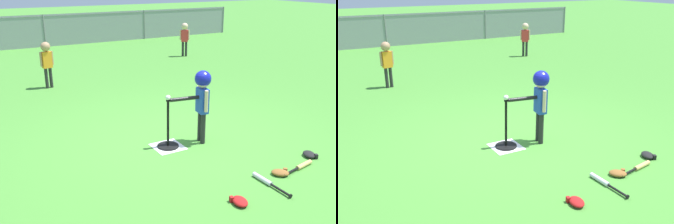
% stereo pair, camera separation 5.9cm
% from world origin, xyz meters
% --- Properties ---
extents(ground_plane, '(60.00, 60.00, 0.00)m').
position_xyz_m(ground_plane, '(0.00, 0.00, 0.00)').
color(ground_plane, '#478C33').
extents(home_plate, '(0.44, 0.44, 0.01)m').
position_xyz_m(home_plate, '(-0.29, -0.10, 0.00)').
color(home_plate, white).
rests_on(home_plate, ground_plane).
extents(batting_tee, '(0.32, 0.32, 0.73)m').
position_xyz_m(batting_tee, '(-0.29, -0.10, 0.12)').
color(batting_tee, black).
rests_on(batting_tee, ground_plane).
extents(baseball_on_tee, '(0.07, 0.07, 0.07)m').
position_xyz_m(baseball_on_tee, '(-0.29, -0.10, 0.77)').
color(baseball_on_tee, white).
rests_on(baseball_on_tee, batting_tee).
extents(batter_child, '(0.63, 0.32, 1.12)m').
position_xyz_m(batter_child, '(0.24, -0.18, 0.80)').
color(batter_child, '#262626').
rests_on(batter_child, ground_plane).
extents(fielder_deep_left, '(0.27, 0.22, 1.05)m').
position_xyz_m(fielder_deep_left, '(3.52, 5.69, 0.68)').
color(fielder_deep_left, '#262626').
rests_on(fielder_deep_left, ground_plane).
extents(fielder_near_right, '(0.31, 0.21, 1.05)m').
position_xyz_m(fielder_near_right, '(-1.11, 4.01, 0.67)').
color(fielder_near_right, '#262626').
rests_on(fielder_near_right, ground_plane).
extents(spare_bat_silver, '(0.07, 0.61, 0.06)m').
position_xyz_m(spare_bat_silver, '(0.25, -1.61, 0.03)').
color(spare_bat_silver, silver).
rests_on(spare_bat_silver, ground_plane).
extents(spare_bat_wood, '(0.61, 0.16, 0.06)m').
position_xyz_m(spare_bat_wood, '(0.93, -1.54, 0.03)').
color(spare_bat_wood, '#DBB266').
rests_on(spare_bat_wood, ground_plane).
extents(glove_by_plate, '(0.21, 0.25, 0.07)m').
position_xyz_m(glove_by_plate, '(-0.32, -1.80, 0.04)').
color(glove_by_plate, '#B21919').
rests_on(glove_by_plate, ground_plane).
extents(glove_near_bats, '(0.27, 0.26, 0.07)m').
position_xyz_m(glove_near_bats, '(0.56, -1.54, 0.04)').
color(glove_near_bats, brown).
rests_on(glove_near_bats, ground_plane).
extents(glove_tossed_aside, '(0.24, 0.27, 0.07)m').
position_xyz_m(glove_tossed_aside, '(1.29, -1.35, 0.04)').
color(glove_tossed_aside, black).
rests_on(glove_tossed_aside, ground_plane).
extents(outfield_fence, '(16.06, 0.06, 1.15)m').
position_xyz_m(outfield_fence, '(0.00, 9.64, 0.62)').
color(outfield_fence, slate).
rests_on(outfield_fence, ground_plane).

